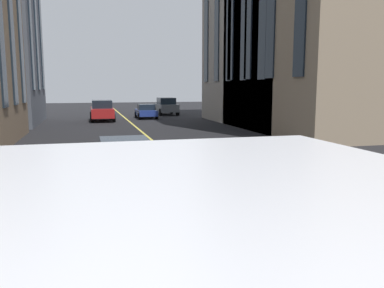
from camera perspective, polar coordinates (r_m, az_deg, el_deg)
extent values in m
cube|color=#D8C64C|center=(19.46, -4.10, -0.86)|extent=(80.00, 0.16, 0.01)
cube|color=navy|center=(39.03, -6.69, 4.55)|extent=(3.90, 1.75, 0.55)
cube|color=#19232D|center=(38.81, -6.66, 5.34)|extent=(1.64, 1.54, 0.55)
cylinder|color=black|center=(40.21, -8.13, 4.24)|extent=(0.60, 0.21, 0.60)
cylinder|color=black|center=(40.44, -5.76, 4.30)|extent=(0.60, 0.21, 0.60)
cylinder|color=black|center=(37.67, -7.67, 3.98)|extent=(0.60, 0.21, 0.60)
cylinder|color=black|center=(37.91, -5.14, 4.05)|extent=(0.60, 0.21, 0.60)
cube|color=#B21E1E|center=(36.74, -12.89, 4.49)|extent=(4.70, 1.95, 0.80)
cube|color=#19232D|center=(36.70, -12.93, 5.65)|extent=(2.58, 1.72, 0.70)
cylinder|color=black|center=(35.26, -11.25, 3.73)|extent=(0.76, 0.27, 0.76)
cylinder|color=black|center=(35.20, -14.30, 3.63)|extent=(0.76, 0.27, 0.76)
cylinder|color=black|center=(38.35, -11.55, 4.08)|extent=(0.76, 0.27, 0.76)
cylinder|color=black|center=(38.29, -14.35, 3.98)|extent=(0.76, 0.27, 0.76)
cylinder|color=black|center=(8.30, 18.73, -11.71)|extent=(0.64, 0.22, 0.64)
cube|color=navy|center=(13.14, -9.65, -2.89)|extent=(3.90, 1.75, 0.55)
cube|color=#19232D|center=(13.23, -9.78, -0.39)|extent=(1.64, 1.54, 0.55)
cylinder|color=black|center=(12.05, -5.06, -5.16)|extent=(0.60, 0.21, 0.60)
cylinder|color=black|center=(11.89, -13.09, -5.53)|extent=(0.60, 0.21, 0.60)
cylinder|color=black|center=(14.54, -6.79, -2.85)|extent=(0.60, 0.21, 0.60)
cylinder|color=black|center=(14.41, -13.42, -3.13)|extent=(0.60, 0.21, 0.60)
cube|color=slate|center=(44.08, -3.75, 5.28)|extent=(4.70, 1.95, 0.80)
cube|color=#19232D|center=(44.05, -3.76, 6.25)|extent=(2.58, 1.72, 0.70)
cylinder|color=black|center=(45.46, -5.29, 4.85)|extent=(0.76, 0.27, 0.76)
cylinder|color=black|center=(45.81, -2.97, 4.90)|extent=(0.76, 0.27, 0.76)
cylinder|color=black|center=(42.41, -4.59, 4.61)|extent=(0.76, 0.27, 0.76)
cylinder|color=black|center=(42.78, -2.11, 4.66)|extent=(0.76, 0.27, 0.76)
cube|color=#19232D|center=(24.85, -24.89, 18.32)|extent=(1.10, 0.10, 11.30)
cube|color=#19232D|center=(27.80, -23.77, 17.23)|extent=(1.10, 0.10, 11.30)
cube|color=#19232D|center=(40.11, -21.26, 18.52)|extent=(1.10, 0.10, 15.47)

